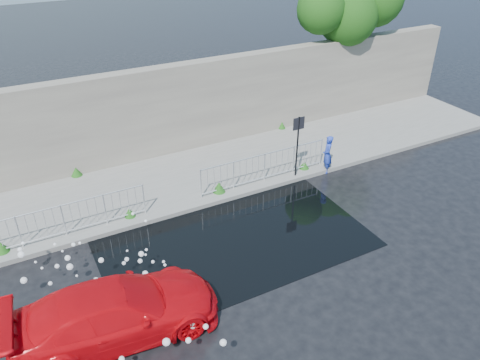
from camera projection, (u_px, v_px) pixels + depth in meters
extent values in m
plane|color=black|center=(233.00, 262.00, 13.45)|extent=(90.00, 90.00, 0.00)
cube|color=slate|center=(171.00, 181.00, 17.21)|extent=(30.00, 4.00, 0.15)
cube|color=slate|center=(192.00, 208.00, 15.69)|extent=(30.00, 0.25, 0.16)
cube|color=#6C635B|center=(147.00, 114.00, 17.94)|extent=(30.00, 0.60, 3.50)
cube|color=black|center=(232.00, 238.00, 14.41)|extent=(8.00, 5.00, 0.01)
cylinder|color=black|center=(297.00, 149.00, 16.85)|extent=(0.06, 0.06, 2.50)
cube|color=black|center=(299.00, 124.00, 16.33)|extent=(0.45, 0.04, 0.45)
cylinder|color=#332114|center=(340.00, 57.00, 22.40)|extent=(0.36, 0.36, 5.00)
sphere|color=#1B4410|center=(348.00, 16.00, 20.51)|extent=(2.65, 2.65, 2.65)
sphere|color=#1B4410|center=(321.00, 9.00, 19.70)|extent=(2.07, 2.07, 2.07)
cylinder|color=silver|center=(144.00, 199.00, 15.03)|extent=(0.05, 0.05, 1.10)
cylinder|color=silver|center=(60.00, 206.00, 13.77)|extent=(5.00, 0.04, 0.04)
cylinder|color=silver|center=(66.00, 232.00, 14.25)|extent=(5.00, 0.04, 0.04)
cylinder|color=silver|center=(201.00, 184.00, 15.84)|extent=(0.05, 0.05, 1.10)
cylinder|color=silver|center=(321.00, 152.00, 17.84)|extent=(0.05, 0.05, 1.10)
cylinder|color=silver|center=(265.00, 154.00, 16.57)|extent=(5.00, 0.04, 0.04)
cylinder|color=silver|center=(264.00, 177.00, 17.06)|extent=(5.00, 0.04, 0.04)
cone|color=#124612|center=(1.00, 247.00, 13.54)|extent=(0.40, 0.40, 0.35)
cone|color=#124612|center=(130.00, 212.00, 15.08)|extent=(0.36, 0.36, 0.31)
cone|color=#124612|center=(219.00, 187.00, 16.34)|extent=(0.44, 0.44, 0.39)
cone|color=#124612|center=(304.00, 165.00, 17.81)|extent=(0.38, 0.38, 0.27)
cone|color=#124612|center=(76.00, 171.00, 17.32)|extent=(0.42, 0.42, 0.34)
cone|color=#124612|center=(282.00, 125.00, 20.93)|extent=(0.34, 0.34, 0.31)
sphere|color=white|center=(57.00, 266.00, 12.20)|extent=(0.12, 0.12, 0.12)
sphere|color=white|center=(42.00, 268.00, 11.98)|extent=(0.07, 0.07, 0.07)
sphere|color=white|center=(20.00, 249.00, 12.29)|extent=(0.13, 0.13, 0.13)
sphere|color=white|center=(165.00, 278.00, 12.45)|extent=(0.16, 0.16, 0.16)
sphere|color=white|center=(68.00, 258.00, 12.40)|extent=(0.15, 0.15, 0.15)
sphere|color=white|center=(146.00, 250.00, 12.76)|extent=(0.08, 0.08, 0.08)
sphere|color=white|center=(146.00, 255.00, 12.64)|extent=(0.07, 0.07, 0.07)
sphere|color=white|center=(24.00, 280.00, 11.83)|extent=(0.17, 0.17, 0.17)
sphere|color=white|center=(55.00, 244.00, 12.69)|extent=(0.08, 0.08, 0.08)
sphere|color=white|center=(21.00, 255.00, 12.34)|extent=(0.18, 0.18, 0.18)
sphere|color=white|center=(173.00, 273.00, 12.62)|extent=(0.14, 0.14, 0.14)
sphere|color=white|center=(83.00, 311.00, 11.46)|extent=(0.15, 0.15, 0.15)
sphere|color=white|center=(124.00, 263.00, 12.58)|extent=(0.11, 0.11, 0.11)
sphere|color=white|center=(23.00, 243.00, 12.58)|extent=(0.09, 0.09, 0.09)
sphere|color=white|center=(146.00, 274.00, 12.44)|extent=(0.10, 0.10, 0.10)
sphere|color=white|center=(96.00, 280.00, 12.14)|extent=(0.13, 0.13, 0.13)
sphere|color=white|center=(70.00, 267.00, 12.10)|extent=(0.17, 0.17, 0.17)
sphere|color=white|center=(62.00, 251.00, 12.33)|extent=(0.07, 0.07, 0.07)
sphere|color=white|center=(133.00, 214.00, 13.71)|extent=(0.10, 0.10, 0.10)
sphere|color=white|center=(62.00, 299.00, 11.47)|extent=(0.18, 0.18, 0.18)
sphere|color=white|center=(50.00, 283.00, 11.77)|extent=(0.11, 0.11, 0.11)
sphere|color=white|center=(165.00, 265.00, 12.71)|extent=(0.08, 0.08, 0.08)
sphere|color=white|center=(127.00, 259.00, 12.64)|extent=(0.12, 0.12, 0.12)
sphere|color=white|center=(153.00, 262.00, 12.72)|extent=(0.09, 0.09, 0.09)
sphere|color=white|center=(141.00, 254.00, 12.66)|extent=(0.15, 0.15, 0.15)
sphere|color=white|center=(36.00, 262.00, 12.06)|extent=(0.07, 0.07, 0.07)
sphere|color=white|center=(146.00, 221.00, 13.51)|extent=(0.09, 0.09, 0.09)
sphere|color=white|center=(77.00, 276.00, 12.06)|extent=(0.06, 0.06, 0.06)
sphere|color=white|center=(80.00, 243.00, 12.87)|extent=(0.08, 0.08, 0.08)
sphere|color=white|center=(101.00, 260.00, 12.41)|extent=(0.15, 0.15, 0.15)
sphere|color=white|center=(48.00, 305.00, 11.55)|extent=(0.18, 0.18, 0.18)
sphere|color=white|center=(140.00, 261.00, 12.57)|extent=(0.13, 0.13, 0.13)
sphere|color=white|center=(91.00, 284.00, 12.03)|extent=(0.12, 0.12, 0.12)
sphere|color=white|center=(94.00, 306.00, 11.63)|extent=(0.10, 0.10, 0.10)
sphere|color=white|center=(145.00, 273.00, 12.35)|extent=(0.15, 0.15, 0.15)
sphere|color=white|center=(63.00, 297.00, 11.70)|extent=(0.18, 0.18, 0.18)
sphere|color=white|center=(73.00, 245.00, 12.78)|extent=(0.12, 0.12, 0.12)
sphere|color=white|center=(127.00, 251.00, 12.84)|extent=(0.06, 0.06, 0.06)
sphere|color=white|center=(164.00, 262.00, 12.79)|extent=(0.08, 0.08, 0.08)
sphere|color=white|center=(111.00, 303.00, 11.76)|extent=(0.12, 0.12, 0.12)
sphere|color=white|center=(166.00, 342.00, 10.24)|extent=(0.18, 0.18, 0.18)
sphere|color=white|center=(122.00, 359.00, 9.93)|extent=(0.13, 0.13, 0.13)
sphere|color=white|center=(193.00, 326.00, 10.94)|extent=(0.16, 0.16, 0.16)
sphere|color=white|center=(206.00, 327.00, 10.89)|extent=(0.13, 0.13, 0.13)
sphere|color=white|center=(223.00, 343.00, 9.83)|extent=(0.15, 0.15, 0.15)
sphere|color=white|center=(188.00, 340.00, 10.17)|extent=(0.13, 0.13, 0.13)
imported|color=red|center=(116.00, 312.00, 10.91)|extent=(4.98, 2.36, 1.40)
imported|color=#253EB9|center=(327.00, 154.00, 17.57)|extent=(0.58, 0.65, 1.49)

